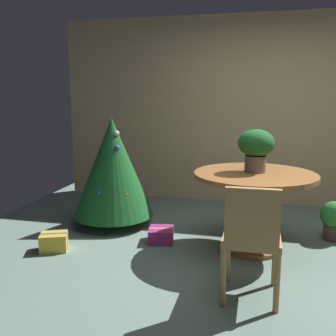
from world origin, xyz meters
name	(u,v)px	position (x,y,z in m)	size (l,w,h in m)	color
ground_plane	(272,268)	(0.00, 0.00, 0.00)	(6.60, 6.60, 0.00)	slate
back_wall_panel	(272,111)	(0.00, 2.20, 1.30)	(6.00, 0.10, 2.60)	tan
round_dining_table	(254,193)	(-0.18, 0.40, 0.57)	(1.18, 1.18, 0.78)	brown
flower_vase	(256,146)	(-0.19, 0.46, 1.03)	(0.35, 0.35, 0.42)	#665B51
wooden_chair_near	(252,236)	(-0.18, -0.61, 0.51)	(0.42, 0.45, 0.89)	#B27F4C
holiday_tree	(113,167)	(-1.80, 0.80, 0.69)	(0.94, 0.94, 1.27)	brown
gift_box_gold	(54,242)	(-2.09, -0.09, 0.09)	(0.32, 0.29, 0.17)	gold
gift_box_purple	(161,235)	(-1.12, 0.38, 0.07)	(0.30, 0.31, 0.15)	#9E287A
potted_plant	(334,218)	(0.64, 0.86, 0.24)	(0.28, 0.28, 0.42)	#4C382D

